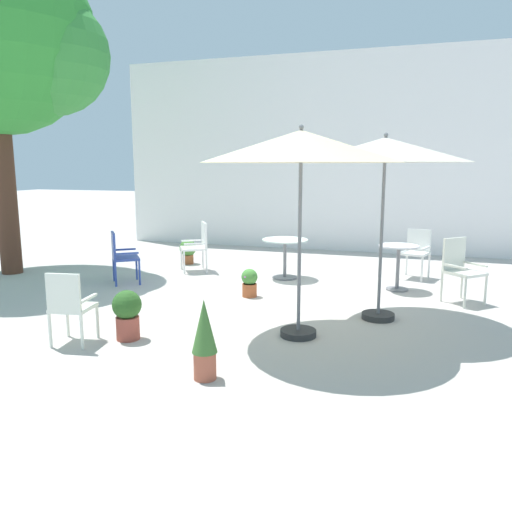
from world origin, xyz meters
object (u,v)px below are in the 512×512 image
at_px(patio_chair_1, 460,266).
at_px(patio_chair_3, 69,303).
at_px(patio_chair_4, 416,250).
at_px(potted_plant_2, 204,338).
at_px(cafe_table_0, 398,259).
at_px(potted_plant_4, 188,250).
at_px(patio_chair_0, 121,254).
at_px(patio_umbrella_0, 301,148).
at_px(cafe_table_1, 285,251).
at_px(patio_chair_2, 198,243).
at_px(potted_plant_3, 127,312).
at_px(patio_umbrella_1, 385,152).
at_px(potted_plant_1, 250,282).

bearing_deg(patio_chair_1, patio_chair_3, -142.25).
height_order(patio_chair_4, potted_plant_2, patio_chair_4).
bearing_deg(cafe_table_0, patio_chair_1, -27.87).
bearing_deg(potted_plant_4, patio_chair_0, -99.26).
height_order(patio_umbrella_0, cafe_table_1, patio_umbrella_0).
relative_size(patio_chair_0, patio_chair_2, 0.95).
xyz_separation_m(cafe_table_1, patio_chair_3, (-1.46, -4.20, -0.02)).
distance_m(patio_chair_1, potted_plant_3, 4.94).
height_order(cafe_table_0, patio_chair_1, patio_chair_1).
distance_m(patio_umbrella_1, patio_chair_3, 4.30).
relative_size(patio_umbrella_0, patio_chair_3, 2.88).
distance_m(patio_umbrella_0, potted_plant_2, 2.45).
bearing_deg(patio_chair_3, patio_chair_4, 53.07).
bearing_deg(potted_plant_3, patio_chair_2, 102.13).
xyz_separation_m(patio_umbrella_1, patio_chair_4, (0.45, 2.86, -1.70)).
distance_m(patio_umbrella_1, potted_plant_1, 2.92).
distance_m(potted_plant_1, potted_plant_2, 3.20).
relative_size(patio_umbrella_0, patio_umbrella_1, 1.02).
height_order(cafe_table_0, cafe_table_1, cafe_table_0).
relative_size(patio_umbrella_1, potted_plant_1, 5.49).
distance_m(cafe_table_1, patio_chair_0, 2.93).
bearing_deg(potted_plant_2, patio_umbrella_0, 69.04).
height_order(patio_chair_1, patio_chair_2, patio_chair_1).
xyz_separation_m(patio_chair_3, potted_plant_3, (0.51, 0.38, -0.17)).
relative_size(patio_umbrella_1, cafe_table_0, 3.24).
height_order(patio_umbrella_0, patio_chair_2, patio_umbrella_0).
relative_size(cafe_table_1, potted_plant_3, 1.39).
xyz_separation_m(patio_chair_2, potted_plant_2, (2.19, -4.72, -0.13)).
height_order(patio_chair_4, potted_plant_4, patio_chair_4).
bearing_deg(potted_plant_3, patio_umbrella_1, 32.13).
xyz_separation_m(patio_umbrella_0, patio_chair_0, (-3.62, 1.80, -1.72)).
relative_size(cafe_table_1, potted_plant_4, 1.61).
xyz_separation_m(patio_chair_1, potted_plant_3, (-3.89, -3.03, -0.22)).
xyz_separation_m(patio_chair_1, patio_chair_4, (-0.65, 1.59, -0.03)).
xyz_separation_m(cafe_table_0, potted_plant_2, (-1.63, -4.30, -0.11)).
bearing_deg(potted_plant_4, patio_chair_4, 0.75).
bearing_deg(patio_chair_2, potted_plant_1, -44.73).
xyz_separation_m(cafe_table_1, potted_plant_2, (0.40, -4.61, -0.09)).
bearing_deg(potted_plant_3, cafe_table_0, 49.86).
relative_size(potted_plant_2, potted_plant_4, 1.54).
xyz_separation_m(patio_chair_3, potted_plant_4, (-0.85, 4.94, -0.20)).
relative_size(cafe_table_0, potted_plant_3, 1.27).
bearing_deg(patio_chair_0, patio_chair_3, -67.95).
relative_size(patio_chair_0, patio_chair_1, 0.94).
bearing_deg(cafe_table_1, potted_plant_3, -103.84).
relative_size(patio_chair_1, potted_plant_3, 1.62).
distance_m(patio_umbrella_0, potted_plant_1, 2.84).
xyz_separation_m(patio_chair_0, patio_chair_4, (4.94, 2.08, -0.00)).
bearing_deg(patio_chair_2, potted_plant_2, -65.13).
distance_m(patio_umbrella_0, patio_chair_1, 3.47).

